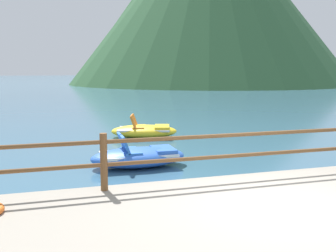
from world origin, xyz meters
The scene contains 5 objects.
ground_plane centered at (0.00, 40.00, 0.00)m, with size 200.00×200.00×0.00m, color #38607A.
dock_railing centered at (0.00, 1.55, 0.98)m, with size 23.92×0.12×0.95m.
pedal_boat_1 centered at (-1.13, 4.50, 0.25)m, with size 2.34×1.23×0.82m.
pedal_boat_2 centered at (-0.02, 8.50, 0.24)m, with size 2.55×1.87×0.80m.
cliff_headland centered at (20.63, 56.34, 13.20)m, with size 44.21×44.21×28.13m.
Camera 1 is at (-3.22, -4.80, 2.39)m, focal length 42.48 mm.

